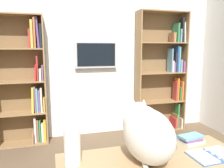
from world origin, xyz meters
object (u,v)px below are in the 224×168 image
Objects in this scene: cat at (146,131)px; open_binder at (212,155)px; bookshelf_right at (26,83)px; bookshelf_left at (165,72)px; wall_mounted_tv at (96,55)px; desk_book_stack at (191,139)px; paper_towel_roll at (72,147)px; coffee_mug at (172,142)px.

cat is 1.91× the size of open_binder.
bookshelf_right reaches higher than open_binder.
bookshelf_left is 2.99× the size of wall_mounted_tv.
open_binder is 0.25m from desk_book_stack.
cat is at bearing -13.25° from open_binder.
paper_towel_roll is (-0.49, 2.24, -0.12)m from bookshelf_right.
cat is at bearing 18.84° from coffee_mug.
open_binder is at bearing 170.83° from paper_towel_roll.
desk_book_stack is at bearing -168.27° from coffee_mug.
desk_book_stack is (-0.99, -0.09, -0.09)m from paper_towel_roll.
open_binder is 3.50× the size of coffee_mug.
bookshelf_right reaches higher than paper_towel_roll.
cat is (0.14, 2.37, -0.47)m from wall_mounted_tv.
desk_book_stack is at bearing -87.64° from open_binder.
bookshelf_left is at bearing -179.85° from bookshelf_right.
paper_towel_roll is at bearing -9.17° from open_binder.
bookshelf_left is 1.07× the size of bookshelf_right.
bookshelf_right is 2.62m from desk_book_stack.
paper_towel_roll is 0.79m from coffee_mug.
wall_mounted_tv reaches higher than paper_towel_roll.
open_binder is 0.30m from coffee_mug.
cat is 2.53× the size of paper_towel_roll.
coffee_mug is (0.22, -0.20, 0.04)m from open_binder.
coffee_mug is (-0.78, -0.04, -0.08)m from paper_towel_roll.
wall_mounted_tv reaches higher than desk_book_stack.
paper_towel_roll is at bearing 49.34° from bookshelf_left.
coffee_mug is (-0.13, 2.28, -0.63)m from wall_mounted_tv.
wall_mounted_tv is at bearing -175.78° from bookshelf_right.
open_binder is at bearing 121.65° from bookshelf_right.
cat reaches higher than open_binder.
bookshelf_right is at bearing 4.22° from wall_mounted_tv.
coffee_mug is at bearing -43.53° from open_binder.
bookshelf_right is 3.16× the size of cat.
open_binder is at bearing 68.78° from bookshelf_left.
bookshelf_right is 21.08× the size of coffee_mug.
open_binder is at bearing 97.90° from wall_mounted_tv.
desk_book_stack is (0.95, 2.16, -0.31)m from bookshelf_left.
wall_mounted_tv is (-1.14, -0.08, 0.42)m from bookshelf_right.
wall_mounted_tv reaches higher than coffee_mug.
bookshelf_left is at bearing 176.54° from wall_mounted_tv.
wall_mounted_tv is (1.28, -0.08, 0.33)m from bookshelf_left.
coffee_mug is at bearing -176.79° from paper_towel_roll.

